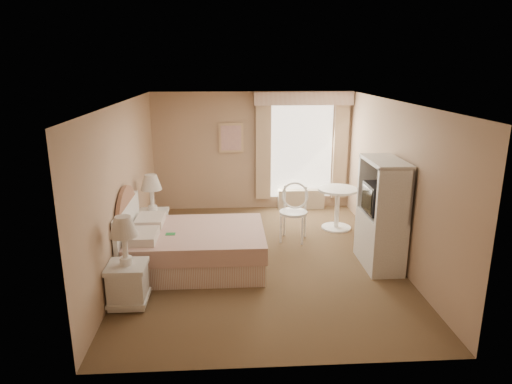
{
  "coord_description": "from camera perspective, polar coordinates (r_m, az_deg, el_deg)",
  "views": [
    {
      "loc": [
        -0.52,
        -6.81,
        3.04
      ],
      "look_at": [
        -0.08,
        0.3,
        1.04
      ],
      "focal_mm": 32.0,
      "sensor_mm": 36.0,
      "label": 1
    }
  ],
  "objects": [
    {
      "name": "bed",
      "position": [
        7.13,
        -8.22,
        -6.74
      ],
      "size": [
        2.09,
        1.59,
        1.41
      ],
      "color": "tan",
      "rests_on": "room"
    },
    {
      "name": "armoire",
      "position": [
        7.26,
        15.39,
        -3.71
      ],
      "size": [
        0.51,
        1.01,
        1.69
      ],
      "color": "white",
      "rests_on": "room"
    },
    {
      "name": "framed_art",
      "position": [
        9.64,
        -3.13,
        6.77
      ],
      "size": [
        0.52,
        0.04,
        0.62
      ],
      "color": "tan",
      "rests_on": "room"
    },
    {
      "name": "room",
      "position": [
        7.06,
        0.77,
        0.99
      ],
      "size": [
        4.21,
        5.51,
        2.51
      ],
      "color": "brown",
      "rests_on": "ground"
    },
    {
      "name": "nightstand_near",
      "position": [
        6.17,
        -15.81,
        -9.74
      ],
      "size": [
        0.5,
        0.5,
        1.2
      ],
      "color": "white",
      "rests_on": "room"
    },
    {
      "name": "window",
      "position": [
        9.74,
        5.79,
        5.56
      ],
      "size": [
        2.05,
        0.22,
        2.51
      ],
      "color": "white",
      "rests_on": "room"
    },
    {
      "name": "cafe_chair",
      "position": [
        8.13,
        4.77,
        -1.9
      ],
      "size": [
        0.61,
        0.61,
        1.02
      ],
      "rotation": [
        0.0,
        0.0,
        -0.29
      ],
      "color": "white",
      "rests_on": "room"
    },
    {
      "name": "round_table",
      "position": [
        8.76,
        10.14,
        -1.22
      ],
      "size": [
        0.75,
        0.75,
        0.79
      ],
      "color": "white",
      "rests_on": "room"
    },
    {
      "name": "nightstand_far",
      "position": [
        8.15,
        -12.73,
        -3.19
      ],
      "size": [
        0.5,
        0.5,
        1.22
      ],
      "color": "white",
      "rests_on": "room"
    }
  ]
}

